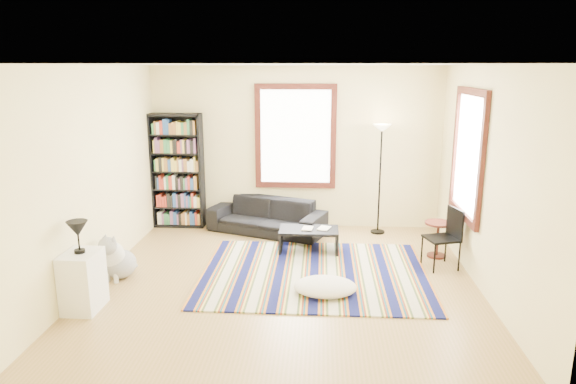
# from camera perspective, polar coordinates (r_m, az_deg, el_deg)

# --- Properties ---
(floor) EXTENTS (5.00, 5.00, 0.10)m
(floor) POSITION_cam_1_polar(r_m,az_deg,el_deg) (6.95, -0.27, -10.25)
(floor) COLOR #A67E4C
(floor) RESTS_ON ground
(ceiling) EXTENTS (5.00, 5.00, 0.10)m
(ceiling) POSITION_cam_1_polar(r_m,az_deg,el_deg) (6.34, -0.31, 14.43)
(ceiling) COLOR white
(ceiling) RESTS_ON floor
(wall_back) EXTENTS (5.00, 0.10, 2.80)m
(wall_back) POSITION_cam_1_polar(r_m,az_deg,el_deg) (9.00, 0.86, 4.97)
(wall_back) COLOR #F3EDA4
(wall_back) RESTS_ON floor
(wall_front) EXTENTS (5.00, 0.10, 2.80)m
(wall_front) POSITION_cam_1_polar(r_m,az_deg,el_deg) (4.05, -2.85, -6.15)
(wall_front) COLOR #F3EDA4
(wall_front) RESTS_ON floor
(wall_left) EXTENTS (0.10, 5.00, 2.80)m
(wall_left) POSITION_cam_1_polar(r_m,az_deg,el_deg) (7.14, -21.18, 1.70)
(wall_left) COLOR #F3EDA4
(wall_left) RESTS_ON floor
(wall_right) EXTENTS (0.10, 5.00, 2.80)m
(wall_right) POSITION_cam_1_polar(r_m,az_deg,el_deg) (6.81, 21.65, 1.12)
(wall_right) COLOR #F3EDA4
(wall_right) RESTS_ON floor
(window_back) EXTENTS (1.20, 0.06, 1.60)m
(window_back) POSITION_cam_1_polar(r_m,az_deg,el_deg) (8.89, 0.84, 6.16)
(window_back) COLOR white
(window_back) RESTS_ON wall_back
(window_right) EXTENTS (0.06, 1.20, 1.60)m
(window_right) POSITION_cam_1_polar(r_m,az_deg,el_deg) (7.50, 19.38, 3.96)
(window_right) COLOR white
(window_right) RESTS_ON wall_right
(rug) EXTENTS (3.07, 2.46, 0.02)m
(rug) POSITION_cam_1_polar(r_m,az_deg,el_deg) (7.16, 2.94, -8.98)
(rug) COLOR #0D1143
(rug) RESTS_ON floor
(sofa) EXTENTS (2.12, 1.41, 0.58)m
(sofa) POSITION_cam_1_polar(r_m,az_deg,el_deg) (8.79, -2.37, -2.69)
(sofa) COLOR black
(sofa) RESTS_ON floor
(bookshelf) EXTENTS (0.90, 0.30, 2.00)m
(bookshelf) POSITION_cam_1_polar(r_m,az_deg,el_deg) (9.18, -12.19, 2.30)
(bookshelf) COLOR black
(bookshelf) RESTS_ON floor
(coffee_table) EXTENTS (1.03, 0.83, 0.36)m
(coffee_table) POSITION_cam_1_polar(r_m,az_deg,el_deg) (7.93, 2.33, -5.37)
(coffee_table) COLOR black
(coffee_table) RESTS_ON floor
(book_a) EXTENTS (0.19, 0.23, 0.02)m
(book_a) POSITION_cam_1_polar(r_m,az_deg,el_deg) (7.87, 1.61, -4.05)
(book_a) COLOR beige
(book_a) RESTS_ON coffee_table
(book_b) EXTENTS (0.24, 0.27, 0.02)m
(book_b) POSITION_cam_1_polar(r_m,az_deg,el_deg) (7.91, 3.44, -3.97)
(book_b) COLOR beige
(book_b) RESTS_ON coffee_table
(floor_cushion) EXTENTS (0.80, 0.61, 0.20)m
(floor_cushion) POSITION_cam_1_polar(r_m,az_deg,el_deg) (6.54, 4.15, -10.44)
(floor_cushion) COLOR silver
(floor_cushion) RESTS_ON floor
(floor_lamp) EXTENTS (0.34, 0.34, 1.86)m
(floor_lamp) POSITION_cam_1_polar(r_m,az_deg,el_deg) (8.73, 10.16, 1.34)
(floor_lamp) COLOR black
(floor_lamp) RESTS_ON floor
(side_table) EXTENTS (0.41, 0.41, 0.54)m
(side_table) POSITION_cam_1_polar(r_m,az_deg,el_deg) (7.99, 16.28, -5.09)
(side_table) COLOR #441A11
(side_table) RESTS_ON floor
(folding_chair) EXTENTS (0.52, 0.51, 0.86)m
(folding_chair) POSITION_cam_1_polar(r_m,az_deg,el_deg) (7.54, 16.67, -4.98)
(folding_chair) COLOR black
(folding_chair) RESTS_ON floor
(white_cabinet) EXTENTS (0.38, 0.50, 0.70)m
(white_cabinet) POSITION_cam_1_polar(r_m,az_deg,el_deg) (6.51, -21.84, -9.18)
(white_cabinet) COLOR white
(white_cabinet) RESTS_ON floor
(table_lamp) EXTENTS (0.28, 0.28, 0.38)m
(table_lamp) POSITION_cam_1_polar(r_m,az_deg,el_deg) (6.33, -22.28, -4.66)
(table_lamp) COLOR black
(table_lamp) RESTS_ON white_cabinet
(dog) EXTENTS (0.64, 0.74, 0.62)m
(dog) POSITION_cam_1_polar(r_m,az_deg,el_deg) (7.30, -18.14, -6.69)
(dog) COLOR #BBBBBB
(dog) RESTS_ON floor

